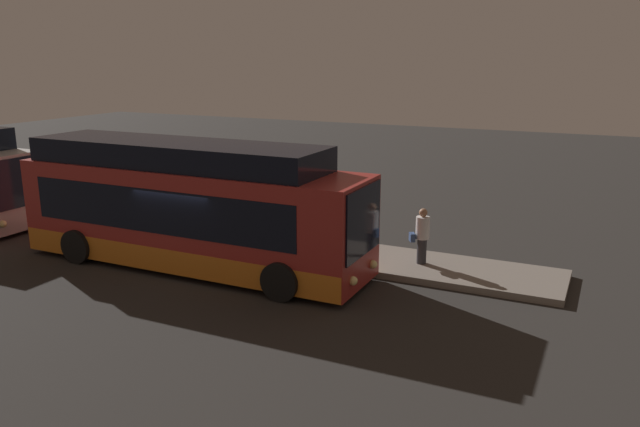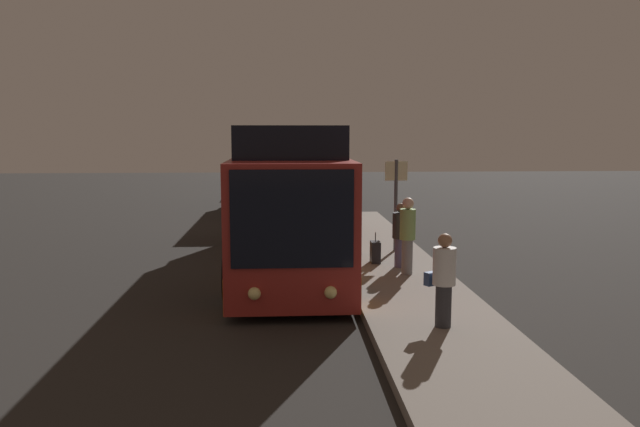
{
  "view_description": "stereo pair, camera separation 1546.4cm",
  "coord_description": "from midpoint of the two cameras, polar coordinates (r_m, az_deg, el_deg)",
  "views": [
    {
      "loc": [
        10.74,
        -14.09,
        6.11
      ],
      "look_at": [
        3.61,
        0.87,
        1.91
      ],
      "focal_mm": 35.0,
      "sensor_mm": 36.0,
      "label": 1
    },
    {
      "loc": [
        16.36,
        0.1,
        3.57
      ],
      "look_at": [
        3.61,
        0.87,
        1.91
      ],
      "focal_mm": 35.0,
      "sensor_mm": 36.0,
      "label": 2
    }
  ],
  "objects": [
    {
      "name": "sign_post",
      "position": [
        18.24,
        -29.07,
        2.99
      ],
      "size": [
        0.1,
        0.64,
        2.62
      ],
      "color": "#4C4C51",
      "rests_on": "platform"
    },
    {
      "name": "passenger_with_bags",
      "position": [
        13.03,
        -11.65,
        -2.86
      ],
      "size": [
        0.66,
        0.57,
        1.65
      ],
      "rotation": [
        0.0,
        0.0,
        2.08
      ],
      "color": "#2D2D33",
      "rests_on": "platform"
    },
    {
      "name": "suitcase",
      "position": [
        16.72,
        -27.4,
        -2.54
      ],
      "size": [
        0.39,
        0.24,
        0.8
      ],
      "color": "black",
      "rests_on": "platform"
    },
    {
      "name": "platform",
      "position": [
        17.42,
        -27.3,
        -3.2
      ],
      "size": [
        20.0,
        2.55,
        0.19
      ],
      "color": "slate",
      "rests_on": "ground"
    },
    {
      "name": "ground",
      "position": [
        16.0,
        -35.4,
        -6.11
      ],
      "size": [
        80.0,
        80.0,
        0.0
      ],
      "primitive_type": "plane",
      "color": "#2B2826"
    },
    {
      "name": "trash_bin",
      "position": [
        17.45,
        -30.96,
        -2.18
      ],
      "size": [
        0.44,
        0.44,
        0.65
      ],
      "color": "#3F3F44",
      "rests_on": "platform"
    },
    {
      "name": "bus_lead",
      "position": [
        16.02,
        -36.12,
        0.15
      ],
      "size": [
        10.96,
        2.86,
        3.71
      ],
      "color": "maroon",
      "rests_on": "ground"
    },
    {
      "name": "passenger_boarding",
      "position": [
        16.48,
        -24.94,
        -0.39
      ],
      "size": [
        0.6,
        0.6,
        1.63
      ],
      "rotation": [
        0.0,
        0.0,
        -0.81
      ],
      "color": "#4C476B",
      "rests_on": "platform"
    },
    {
      "name": "passenger_waiting",
      "position": [
        15.86,
        -23.14,
        -0.18
      ],
      "size": [
        0.53,
        0.53,
        1.85
      ],
      "rotation": [
        0.0,
        0.0,
        -0.82
      ],
      "color": "gray",
      "rests_on": "platform"
    }
  ]
}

